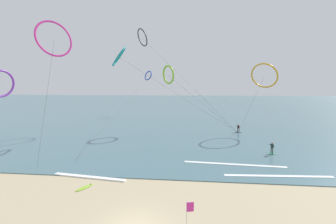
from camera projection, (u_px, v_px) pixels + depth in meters
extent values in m
cube|color=#476B75|center=(184.00, 103.00, 121.64)|extent=(400.00, 200.00, 0.08)
ellipsoid|color=navy|center=(238.00, 132.00, 45.49)|extent=(1.40, 0.40, 0.06)
cylinder|color=black|center=(239.00, 130.00, 45.44)|extent=(0.12, 0.12, 0.80)
cylinder|color=black|center=(238.00, 130.00, 45.43)|extent=(0.12, 0.12, 0.80)
cube|color=black|center=(238.00, 127.00, 45.35)|extent=(0.34, 0.24, 0.62)
sphere|color=tan|center=(238.00, 125.00, 45.30)|extent=(0.22, 0.22, 0.22)
cylinder|color=black|center=(239.00, 126.00, 45.47)|extent=(0.15, 0.51, 0.39)
cylinder|color=black|center=(237.00, 126.00, 45.46)|extent=(0.15, 0.51, 0.39)
ellipsoid|color=#199351|center=(272.00, 154.00, 31.05)|extent=(1.40, 0.40, 0.06)
cylinder|color=#1E2823|center=(271.00, 151.00, 31.13)|extent=(0.12, 0.12, 0.80)
cylinder|color=#1E2823|center=(273.00, 151.00, 30.87)|extent=(0.12, 0.12, 0.80)
cube|color=#1E2823|center=(272.00, 146.00, 30.91)|extent=(0.32, 0.37, 0.62)
sphere|color=tan|center=(272.00, 143.00, 30.86)|extent=(0.22, 0.22, 0.22)
cylinder|color=#1E2823|center=(271.00, 145.00, 31.23)|extent=(0.49, 0.29, 0.39)
cylinder|color=#1E2823|center=(273.00, 146.00, 30.82)|extent=(0.49, 0.29, 0.39)
torus|color=#8CC62D|center=(168.00, 75.00, 47.47)|extent=(3.23, 3.65, 4.06)
cylinder|color=#3F3F3F|center=(202.00, 104.00, 46.49)|extent=(14.52, 1.97, 11.68)
torus|color=#2647B7|center=(148.00, 76.00, 75.90)|extent=(3.53, 3.34, 3.37)
cylinder|color=#3F3F3F|center=(128.00, 99.00, 51.93)|extent=(0.12, 50.09, 12.79)
torus|color=black|center=(142.00, 37.00, 53.30)|extent=(3.96, 4.58, 4.11)
cylinder|color=#3F3F3F|center=(186.00, 82.00, 49.41)|extent=(21.36, 8.27, 20.86)
torus|color=orange|center=(264.00, 76.00, 45.63)|extent=(5.91, 5.42, 5.05)
cylinder|color=#3F3F3F|center=(251.00, 105.00, 45.57)|extent=(5.21, 2.05, 11.42)
torus|color=purple|center=(1.00, 84.00, 35.36)|extent=(2.12, 4.57, 4.48)
torus|color=#CC288E|center=(54.00, 39.00, 30.40)|extent=(3.80, 4.84, 4.97)
cylinder|color=#3F3F3F|center=(46.00, 99.00, 28.25)|extent=(0.84, 6.19, 15.76)
torus|color=teal|center=(119.00, 57.00, 42.00)|extent=(3.99, 5.04, 3.79)
cylinder|color=#3F3F3F|center=(181.00, 97.00, 43.76)|extent=(23.23, 4.11, 14.84)
ellipsoid|color=#8CC62D|center=(85.00, 187.00, 20.97)|extent=(1.34, 1.93, 0.08)
cone|color=black|center=(91.00, 184.00, 21.54)|extent=(0.13, 0.13, 0.12)
cylinder|color=silver|center=(187.00, 221.00, 13.76)|extent=(0.06, 0.06, 2.53)
cube|color=#CC288E|center=(190.00, 207.00, 13.63)|extent=(0.44, 0.13, 0.60)
cube|color=white|center=(89.00, 177.00, 23.31)|extent=(8.10, 1.49, 0.12)
cube|color=white|center=(278.00, 176.00, 23.47)|extent=(11.30, 1.14, 0.12)
cube|color=white|center=(234.00, 165.00, 26.97)|extent=(11.96, 1.33, 0.12)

